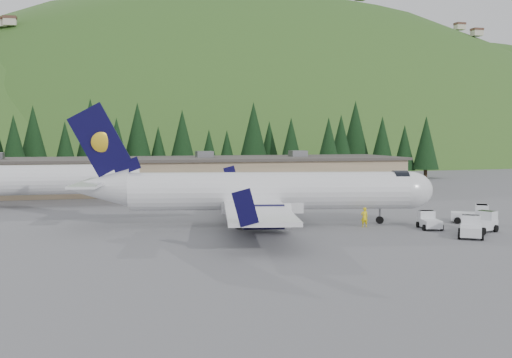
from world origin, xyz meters
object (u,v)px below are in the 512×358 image
at_px(baggage_tug_a, 482,223).
at_px(baggage_tug_d, 429,221).
at_px(airliner, 261,193).
at_px(baggage_tug_b, 473,215).
at_px(baggage_tug_c, 471,228).
at_px(ramp_worker, 364,217).
at_px(terminal_building, 172,174).
at_px(second_airliner, 20,179).

height_order(baggage_tug_a, baggage_tug_d, baggage_tug_a).
distance_m(airliner, baggage_tug_b, 20.93).
distance_m(baggage_tug_c, ramp_worker, 9.91).
bearing_deg(baggage_tug_c, terminal_building, 53.88).
bearing_deg(baggage_tug_d, terminal_building, 34.69).
relative_size(baggage_tug_c, terminal_building, 0.05).
bearing_deg(terminal_building, ramp_worker, -72.63).
relative_size(second_airliner, baggage_tug_d, 8.54).
bearing_deg(baggage_tug_c, ramp_worker, 71.96).
bearing_deg(baggage_tug_a, baggage_tug_c, -166.83).
bearing_deg(baggage_tug_b, baggage_tug_a, -86.10).
bearing_deg(baggage_tug_a, ramp_worker, 120.53).
bearing_deg(airliner, baggage_tug_c, -26.43).
xyz_separation_m(baggage_tug_b, ramp_worker, (-11.43, 0.05, 0.11)).
distance_m(second_airliner, baggage_tug_b, 51.31).
bearing_deg(terminal_building, baggage_tug_b, -59.59).
relative_size(baggage_tug_a, baggage_tug_d, 1.19).
height_order(baggage_tug_a, baggage_tug_c, baggage_tug_a).
distance_m(baggage_tug_a, baggage_tug_b, 5.84).
relative_size(baggage_tug_b, terminal_building, 0.05).
bearing_deg(second_airliner, baggage_tug_d, -36.07).
relative_size(airliner, baggage_tug_a, 9.16).
bearing_deg(ramp_worker, baggage_tug_a, 153.51).
xyz_separation_m(baggage_tug_c, baggage_tug_d, (-0.92, 5.35, -0.09)).
distance_m(baggage_tug_b, baggage_tug_d, 6.46).
xyz_separation_m(baggage_tug_a, baggage_tug_c, (-2.61, -2.34, -0.02)).
distance_m(baggage_tug_d, ramp_worker, 5.85).
distance_m(airliner, baggage_tug_a, 20.24).
distance_m(airliner, baggage_tug_d, 15.82).
xyz_separation_m(baggage_tug_a, terminal_building, (-21.93, 46.92, 1.81)).
relative_size(baggage_tug_a, terminal_building, 0.05).
bearing_deg(baggage_tug_a, airliner, 124.38).
bearing_deg(airliner, baggage_tug_a, -16.60).
height_order(second_airliner, baggage_tug_d, second_airliner).
xyz_separation_m(baggage_tug_d, ramp_worker, (-5.38, 2.30, 0.22)).
height_order(baggage_tug_c, terminal_building, terminal_building).
xyz_separation_m(baggage_tug_c, terminal_building, (-19.32, 49.26, 1.82)).
relative_size(second_airliner, baggage_tug_b, 7.17).
bearing_deg(airliner, baggage_tug_d, -12.61).
relative_size(baggage_tug_b, ramp_worker, 2.06).
height_order(baggage_tug_c, ramp_worker, ramp_worker).
xyz_separation_m(airliner, baggage_tug_a, (17.92, -9.11, -2.29)).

